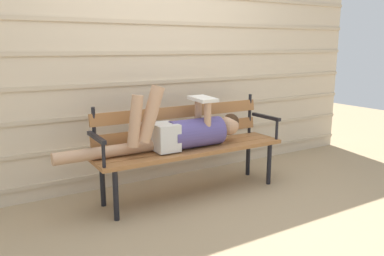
% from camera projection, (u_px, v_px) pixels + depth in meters
% --- Properties ---
extents(ground_plane, '(12.00, 12.00, 0.00)m').
position_uv_depth(ground_plane, '(202.00, 200.00, 3.43)').
color(ground_plane, tan).
extents(house_siding, '(5.21, 0.08, 2.58)m').
position_uv_depth(house_siding, '(161.00, 53.00, 3.80)').
color(house_siding, beige).
rests_on(house_siding, ground).
extents(park_bench, '(1.81, 0.43, 0.86)m').
position_uv_depth(park_bench, '(188.00, 141.00, 3.52)').
color(park_bench, '#9E6638').
rests_on(park_bench, ground).
extents(reclining_person, '(1.72, 0.26, 0.60)m').
position_uv_depth(reclining_person, '(182.00, 131.00, 3.39)').
color(reclining_person, '#514784').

